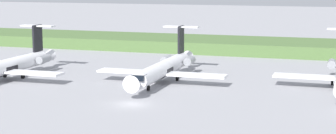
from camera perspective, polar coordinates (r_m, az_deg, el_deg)
name	(u,v)px	position (r m, az deg, el deg)	size (l,w,h in m)	color
ground_plane	(190,71)	(108.91, 2.21, -0.46)	(500.00, 500.00, 0.00)	#939399
grass_berm	(225,45)	(140.08, 5.81, 2.25)	(320.00, 20.00, 2.83)	#4C6B38
regional_jet_second	(8,66)	(103.67, -16.02, 0.12)	(22.81, 31.00, 9.00)	white
regional_jet_third	(164,68)	(97.58, -0.42, -0.07)	(22.81, 31.00, 9.00)	white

